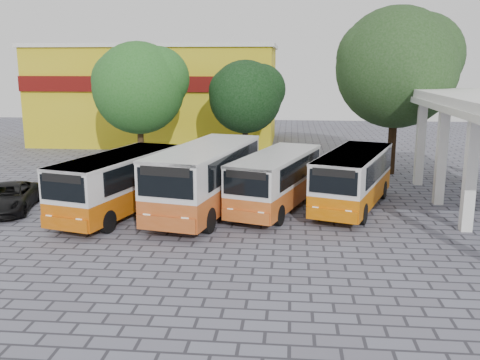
# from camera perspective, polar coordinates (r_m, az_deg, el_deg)

# --- Properties ---
(ground) EXTENTS (90.00, 90.00, 0.00)m
(ground) POSITION_cam_1_polar(r_m,az_deg,el_deg) (21.31, 3.71, -6.29)
(ground) COLOR #5B5A67
(ground) RESTS_ON ground
(shophouse_block) EXTENTS (20.40, 10.40, 8.30)m
(shophouse_block) POSITION_cam_1_polar(r_m,az_deg,el_deg) (47.67, -8.68, 9.07)
(shophouse_block) COLOR gold
(shophouse_block) RESTS_ON ground
(bus_far_left) EXTENTS (4.24, 8.11, 2.77)m
(bus_far_left) POSITION_cam_1_polar(r_m,az_deg,el_deg) (24.80, -12.85, -0.06)
(bus_far_left) COLOR #B14D04
(bus_far_left) RESTS_ON ground
(bus_centre_left) EXTENTS (4.36, 9.06, 3.12)m
(bus_centre_left) POSITION_cam_1_polar(r_m,az_deg,el_deg) (24.47, -3.65, 0.54)
(bus_centre_left) COLOR #A64819
(bus_centre_left) RESTS_ON ground
(bus_centre_right) EXTENTS (4.39, 7.85, 2.66)m
(bus_centre_right) POSITION_cam_1_polar(r_m,az_deg,el_deg) (25.12, 3.88, 0.24)
(bus_centre_right) COLOR #B45019
(bus_centre_right) RESTS_ON ground
(bus_far_right) EXTENTS (4.60, 8.02, 2.71)m
(bus_far_right) POSITION_cam_1_polar(r_m,az_deg,el_deg) (25.84, 12.00, 0.40)
(bus_far_right) COLOR #B75700
(bus_far_right) RESTS_ON ground
(tree_left) EXTENTS (6.43, 6.13, 8.23)m
(tree_left) POSITION_cam_1_polar(r_m,az_deg,el_deg) (36.74, -10.65, 9.93)
(tree_left) COLOR #3E2C17
(tree_left) RESTS_ON ground
(tree_middle) EXTENTS (5.22, 4.97, 7.03)m
(tree_middle) POSITION_cam_1_polar(r_m,az_deg,el_deg) (36.86, 0.67, 9.12)
(tree_middle) COLOR black
(tree_middle) RESTS_ON ground
(tree_right) EXTENTS (7.66, 7.29, 10.18)m
(tree_right) POSITION_cam_1_polar(r_m,az_deg,el_deg) (34.30, 16.53, 11.83)
(tree_right) COLOR black
(tree_right) RESTS_ON ground
(parked_car) EXTENTS (3.12, 4.97, 1.28)m
(parked_car) POSITION_cam_1_polar(r_m,az_deg,el_deg) (27.27, -23.47, -1.75)
(parked_car) COLOR black
(parked_car) RESTS_ON ground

